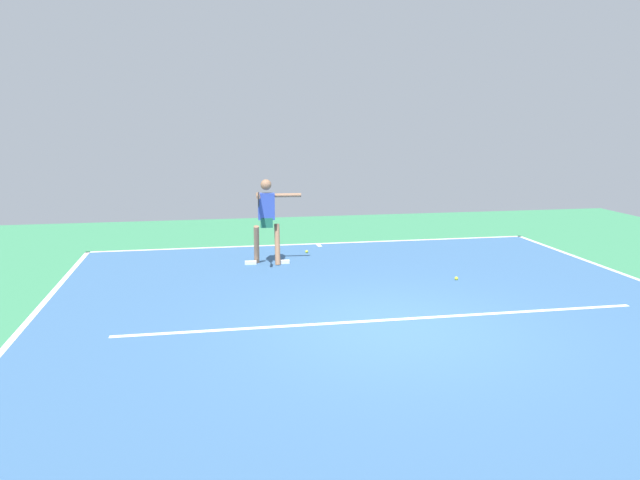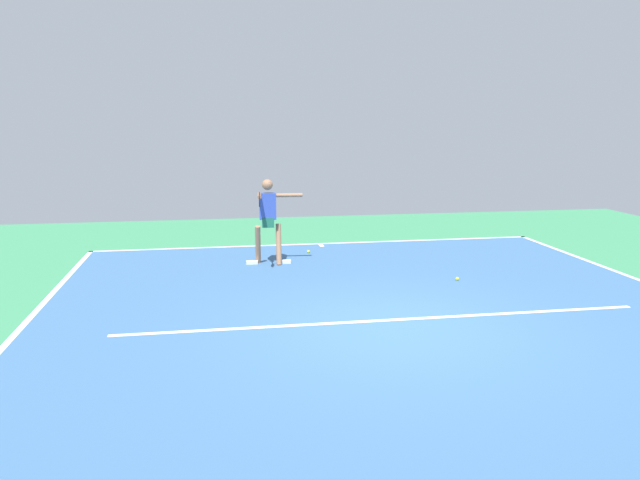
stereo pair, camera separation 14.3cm
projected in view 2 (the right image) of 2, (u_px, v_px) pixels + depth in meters
ground_plane at (394, 328)px, 8.89m from camera, size 21.23×21.23×0.00m
court_surface at (394, 328)px, 8.89m from camera, size 10.73×12.70×0.00m
court_line_baseline_near at (320, 244)px, 14.99m from camera, size 10.73×0.10×0.01m
court_line_service at (387, 320)px, 9.25m from camera, size 8.04×0.10×0.01m
court_line_centre_mark at (321, 245)px, 14.79m from camera, size 0.10×0.30×0.01m
tennis_player at (268, 216)px, 12.68m from camera, size 1.18×1.23×1.78m
tennis_ball_by_baseline at (457, 279)px, 11.54m from camera, size 0.07×0.07×0.07m
tennis_ball_by_sideline at (309, 252)px, 13.94m from camera, size 0.07×0.07×0.07m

